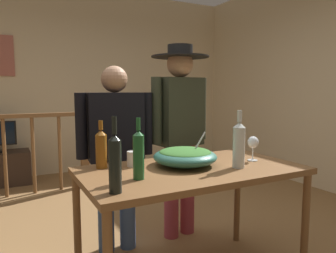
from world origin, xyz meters
The scene contains 14 objects.
ground_plane centered at (0.00, 0.00, 0.00)m, with size 7.67×7.67×0.00m, color olive.
back_wall centered at (0.00, 2.95, 1.45)m, with size 5.30×0.10×2.90m, color beige.
side_wall_right centered at (2.65, 0.89, 1.45)m, with size 0.10×4.43×2.90m, color beige.
stair_railing centered at (-0.92, 2.01, 0.63)m, with size 2.35×0.10×1.07m.
serving_table centered at (-0.02, -0.55, 0.73)m, with size 1.45×0.78×0.81m.
salad_bowl centered at (-0.03, -0.48, 0.88)m, with size 0.43×0.43×0.22m.
wine_glass centered at (0.48, -0.58, 0.94)m, with size 0.08×0.08×0.18m.
wine_bottle_clear centered at (0.25, -0.69, 0.97)m, with size 0.08×0.08×0.38m.
wine_bottle_dark centered at (-0.63, -0.81, 0.96)m, with size 0.06×0.06×0.38m.
wine_bottle_amber centered at (-0.55, -0.28, 0.94)m, with size 0.07×0.07×0.31m.
wine_bottle_green centered at (-0.44, -0.64, 0.96)m, with size 0.06×0.06×0.36m.
mug_white centered at (-0.35, -0.33, 0.86)m, with size 0.12×0.09×0.10m.
person_standing_left centered at (-0.32, 0.13, 0.89)m, with size 0.61×0.27×1.51m.
person_standing_right centered at (0.27, 0.13, 1.03)m, with size 0.57×0.50×1.70m.
Camera 1 is at (-1.12, -2.31, 1.32)m, focal length 34.24 mm.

